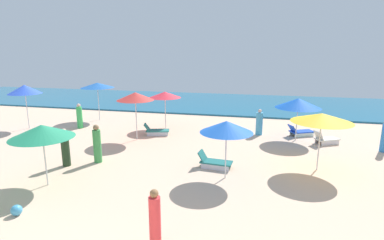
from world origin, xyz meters
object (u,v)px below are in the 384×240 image
umbrella_4 (97,85)px  lounge_chair_7_0 (325,139)px  umbrella_3 (42,131)px  beachgoer_5 (65,149)px  beachgoer_4 (384,137)px  beachgoer_7 (259,123)px  umbrella_1 (322,118)px  umbrella_0 (25,89)px  beachgoer_0 (80,117)px  lounge_chair_7_1 (300,132)px  lounge_chair_8_0 (156,131)px  beach_ball_1 (17,210)px  umbrella_8 (135,96)px  umbrella_6 (165,95)px  lounge_chair_2_0 (214,162)px  beachgoer_2 (97,145)px  umbrella_2 (226,127)px  beachgoer_6 (155,222)px  umbrella_7 (298,103)px

umbrella_4 → lounge_chair_7_0: bearing=-9.4°
umbrella_3 → beachgoer_5: (-0.50, 1.84, -1.27)m
beachgoer_4 → beachgoer_7: bearing=63.9°
umbrella_1 → beachgoer_5: 10.62m
umbrella_0 → beachgoer_0: size_ratio=1.76×
beachgoer_7 → beachgoer_4: bearing=-128.0°
lounge_chair_7_1 → beachgoer_7: bearing=69.7°
lounge_chair_7_0 → umbrella_1: bearing=137.4°
lounge_chair_8_0 → beach_ball_1: 9.31m
beachgoer_4 → beachgoer_7: beachgoer_4 is taller
beachgoer_5 → umbrella_8: bearing=1.2°
beach_ball_1 → umbrella_6: bearing=84.2°
umbrella_0 → lounge_chair_2_0: bearing=-16.9°
umbrella_4 → beachgoer_2: size_ratio=1.55×
lounge_chair_7_1 → beachgoer_0: 13.44m
umbrella_2 → lounge_chair_2_0: size_ratio=1.56×
umbrella_0 → beachgoer_6: bearing=-38.5°
umbrella_3 → umbrella_8: size_ratio=0.86×
umbrella_0 → beachgoer_2: bearing=-30.5°
lounge_chair_2_0 → beachgoer_6: (-0.54, -5.64, 0.51)m
beachgoer_7 → umbrella_6: bearing=66.5°
umbrella_0 → beachgoer_7: 14.36m
umbrella_0 → umbrella_2: bearing=-20.0°
umbrella_6 → beachgoer_5: umbrella_6 is taller
umbrella_6 → beachgoer_4: (11.68, -1.97, -1.38)m
umbrella_1 → lounge_chair_2_0: 4.67m
beachgoer_7 → lounge_chair_7_1: bearing=-105.0°
beachgoer_4 → beachgoer_6: beachgoer_6 is taller
beach_ball_1 → beachgoer_0: bearing=113.3°
umbrella_0 → lounge_chair_8_0: size_ratio=1.78×
umbrella_7 → lounge_chair_7_0: size_ratio=1.71×
umbrella_2 → beachgoer_2: 5.81m
beachgoer_4 → beach_ball_1: size_ratio=4.86×
umbrella_0 → beach_ball_1: (7.24, -8.84, -2.32)m
lounge_chair_2_0 → beach_ball_1: lounge_chair_2_0 is taller
umbrella_7 → beach_ball_1: 13.49m
umbrella_8 → beachgoer_0: bearing=161.1°
umbrella_4 → lounge_chair_7_1: size_ratio=1.69×
umbrella_3 → umbrella_4: 10.66m
beachgoer_4 → beachgoer_5: 14.72m
lounge_chair_7_0 → beach_ball_1: 14.12m
lounge_chair_7_0 → beachgoer_5: beachgoer_5 is taller
umbrella_0 → beachgoer_6: 15.21m
lounge_chair_2_0 → umbrella_8: umbrella_8 is taller
lounge_chair_7_1 → umbrella_6: bearing=63.6°
lounge_chair_7_1 → umbrella_3: bearing=105.9°
beachgoer_6 → beachgoer_7: size_ratio=1.07×
umbrella_7 → umbrella_1: bearing=-83.8°
lounge_chair_2_0 → beachgoer_4: size_ratio=0.92×
umbrella_7 → beachgoer_5: bearing=-148.2°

